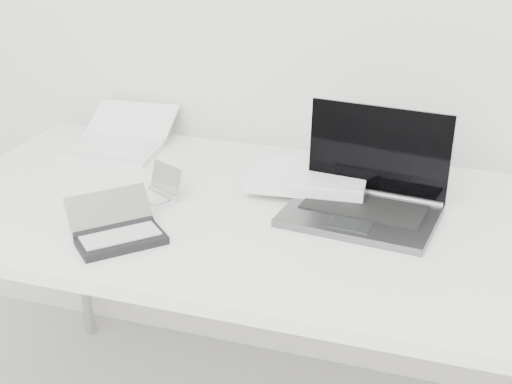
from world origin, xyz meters
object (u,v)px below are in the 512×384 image
(laptop_large, at_px, (340,188))
(palmtop_charcoal, at_px, (118,232))
(desk, at_px, (274,229))
(netbook_open_white, at_px, (118,142))

(laptop_large, bearing_deg, palmtop_charcoal, -134.44)
(desk, bearing_deg, netbook_open_white, 154.93)
(desk, distance_m, laptop_large, 0.18)
(laptop_large, height_order, netbook_open_white, laptop_large)
(laptop_large, distance_m, netbook_open_white, 0.67)
(netbook_open_white, height_order, palmtop_charcoal, palmtop_charcoal)
(laptop_large, xyz_separation_m, palmtop_charcoal, (-0.40, -0.32, -0.02))
(desk, xyz_separation_m, palmtop_charcoal, (-0.27, -0.23, 0.06))
(netbook_open_white, bearing_deg, palmtop_charcoal, -66.86)
(laptop_large, relative_size, netbook_open_white, 1.43)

